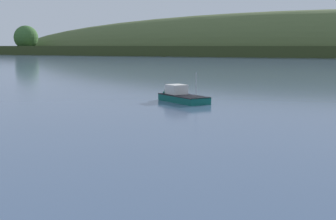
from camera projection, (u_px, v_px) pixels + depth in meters
far_shoreline_hill at (318, 56)px, 258.01m from camera, size 536.77×120.21×50.39m
fishing_boat_moored at (179, 98)px, 48.55m from camera, size 6.99×5.15×3.98m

